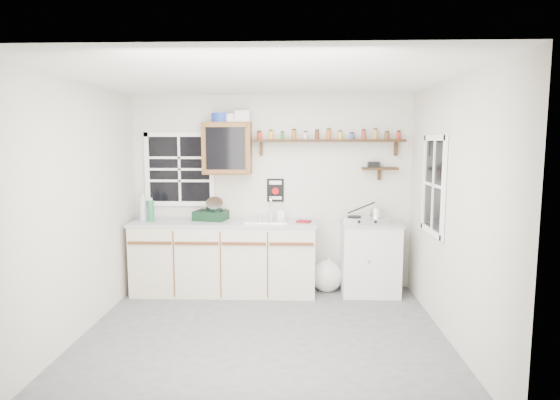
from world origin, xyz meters
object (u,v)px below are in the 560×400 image
Objects in this scene: main_cabinet at (224,257)px; right_cabinet at (370,258)px; hotplate at (365,220)px; dish_rack at (212,213)px; upper_cabinet at (227,148)px; spice_shelf at (329,140)px.

main_cabinet is 1.84m from right_cabinet.
main_cabinet reaches higher than right_cabinet.
hotplate reaches higher than right_cabinet.
main_cabinet is at bearing -10.59° from dish_rack.
upper_cabinet is 0.34× the size of spice_shelf.
main_cabinet is 1.98m from spice_shelf.
spice_shelf is at bearing 18.42° from dish_rack.
dish_rack is (-0.20, -0.07, -0.81)m from upper_cabinet.
spice_shelf is at bearing 9.22° from main_cabinet.
right_cabinet is 1.61× the size of hotplate.
dish_rack reaches higher than main_cabinet.
upper_cabinet is at bearing 177.66° from hotplate.
hotplate is at bearing 0.18° from main_cabinet.
upper_cabinet is at bearing 176.24° from right_cabinet.
dish_rack is (-1.47, -0.14, -0.92)m from spice_shelf.
upper_cabinet is 1.28m from spice_shelf.
spice_shelf is (1.28, 0.07, 0.11)m from upper_cabinet.
spice_shelf is at bearing 3.10° from upper_cabinet.
spice_shelf is 1.11m from hotplate.
dish_rack is at bearing -179.68° from hotplate.
hotplate is (1.77, 0.01, 0.49)m from main_cabinet.
main_cabinet is 1.83m from hotplate.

